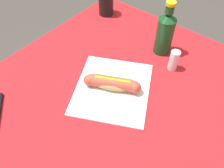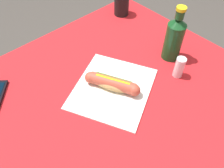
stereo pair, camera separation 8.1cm
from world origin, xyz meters
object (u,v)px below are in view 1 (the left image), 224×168
at_px(hot_dog, 112,84).
at_px(drinking_cup, 106,4).
at_px(soda_bottle, 165,32).
at_px(salt_shaker, 174,60).

distance_m(hot_dog, drinking_cup, 0.50).
bearing_deg(hot_dog, soda_bottle, 84.16).
relative_size(drinking_cup, salt_shaker, 1.22).
xyz_separation_m(soda_bottle, salt_shaker, (0.09, -0.06, -0.05)).
distance_m(soda_bottle, salt_shaker, 0.12).
height_order(soda_bottle, salt_shaker, soda_bottle).
height_order(soda_bottle, drinking_cup, soda_bottle).
distance_m(soda_bottle, drinking_cup, 0.37).
bearing_deg(soda_bottle, hot_dog, -95.84).
xyz_separation_m(hot_dog, salt_shaker, (0.12, 0.23, 0.01)).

